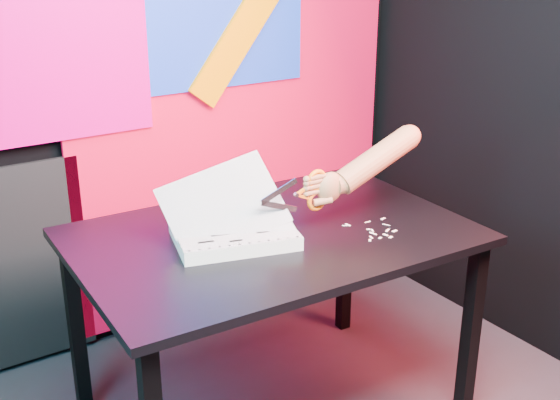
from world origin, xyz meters
TOP-DOWN VIEW (x-y plane):
  - room at (0.00, 0.00)m, footprint 3.01×3.01m
  - backdrop at (0.06, 1.46)m, footprint 2.88×0.05m
  - work_table at (0.29, 0.63)m, footprint 1.36×0.94m
  - printout_stack at (0.14, 0.64)m, footprint 0.45×0.38m
  - scissors at (0.41, 0.57)m, footprint 0.26×0.02m
  - hand_forearm at (0.65, 0.56)m, footprint 0.49×0.10m
  - paper_clippings at (0.59, 0.44)m, footprint 0.18×0.18m

SIDE VIEW (x-z plane):
  - work_table at x=0.29m, z-range 0.30..1.05m
  - paper_clippings at x=0.59m, z-range 0.75..0.75m
  - printout_stack at x=0.14m, z-range 0.63..0.92m
  - scissors at x=0.41m, z-range 0.82..0.97m
  - hand_forearm at x=0.65m, z-range 0.84..1.06m
  - backdrop at x=0.06m, z-range -0.08..2.00m
  - room at x=0.00m, z-range 0.00..2.71m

